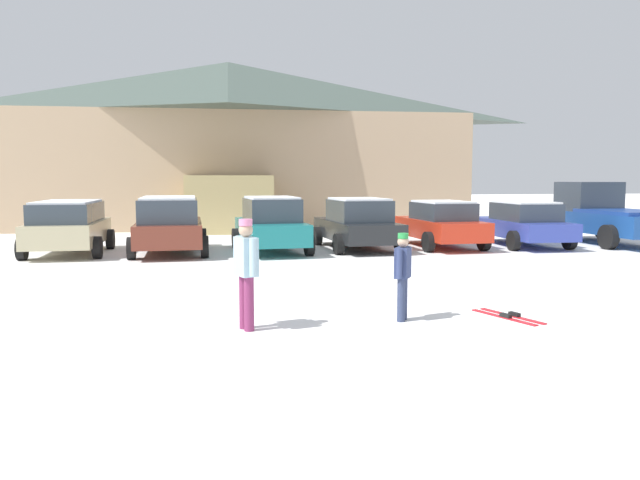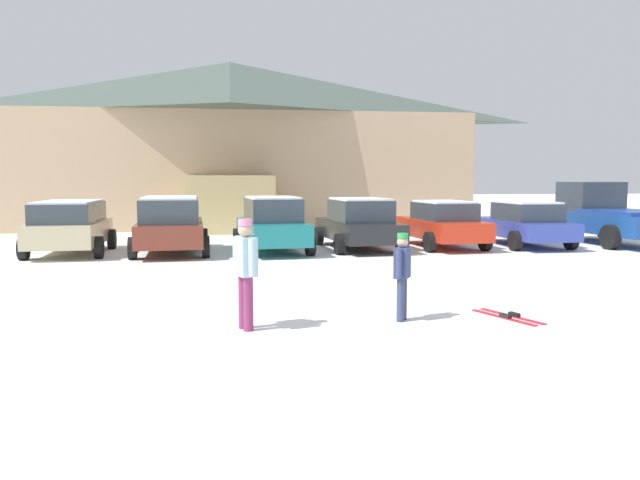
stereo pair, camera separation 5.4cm
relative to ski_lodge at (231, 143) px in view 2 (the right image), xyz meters
The scene contains 12 objects.
ground 27.38m from the ski_lodge, 87.23° to the right, with size 160.00×160.00×0.00m, color white.
ski_lodge is the anchor object (origin of this frame).
parked_beige_suv 13.57m from the ski_lodge, 113.76° to the right, with size 2.24×4.07×1.61m.
parked_maroon_van 13.00m from the ski_lodge, 100.75° to the right, with size 2.30×4.36×1.72m.
parked_teal_hatchback 12.99m from the ski_lodge, 86.75° to the right, with size 2.27×4.39×1.72m.
parked_black_sedan 13.22m from the ski_lodge, 73.98° to the right, with size 2.36×4.48×1.65m.
parked_red_sedan 14.24m from the ski_lodge, 62.62° to the right, with size 2.19×4.30×1.54m.
parked_blue_hatchback 15.85m from the ski_lodge, 53.35° to the right, with size 2.22×4.44×1.51m.
pickup_truck 17.64m from the ski_lodge, 44.14° to the right, with size 2.42×5.26×2.15m.
skier_teen_in_navy_coat 22.68m from the ski_lodge, 85.52° to the right, with size 0.35×0.46×1.41m.
skier_adult_in_blue_parka 22.74m from the ski_lodge, 91.87° to the right, with size 0.36×0.59×1.67m.
pair_of_skis 23.11m from the ski_lodge, 81.06° to the right, with size 0.72×1.38×0.08m.
Camera 2 is at (-2.62, -4.73, 2.26)m, focal length 35.00 mm.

